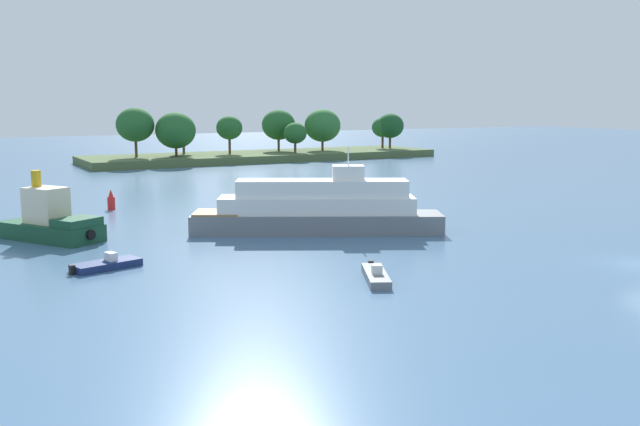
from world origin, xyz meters
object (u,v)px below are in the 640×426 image
Objects in this scene: white_riverboat at (318,209)px; channel_buoy_red at (111,201)px; fishing_skiff at (106,264)px; tugboat at (51,222)px; small_motorboat at (376,275)px.

channel_buoy_red is at bearing 119.87° from white_riverboat.
channel_buoy_red reaches higher than fishing_skiff.
white_riverboat is 9.87× the size of channel_buoy_red.
small_motorboat is at bearing -56.44° from tugboat.
fishing_skiff is 16.30m from small_motorboat.
tugboat is 4.51× the size of channel_buoy_red.
white_riverboat reaches higher than channel_buoy_red.
small_motorboat reaches higher than fishing_skiff.
fishing_skiff is (-17.03, -4.47, -1.52)m from white_riverboat.
small_motorboat is at bearing -38.67° from fishing_skiff.
tugboat is at bearing 97.54° from fishing_skiff.
channel_buoy_red is (5.68, 24.24, 0.56)m from fishing_skiff.
tugboat is 1.81× the size of small_motorboat.
tugboat reaches higher than small_motorboat.
channel_buoy_red is (-7.05, 34.42, 0.55)m from small_motorboat.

